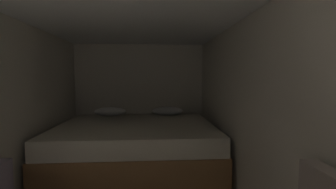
% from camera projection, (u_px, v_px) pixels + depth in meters
% --- Properties ---
extents(wall_back, '(2.44, 0.05, 2.01)m').
position_uv_depth(wall_back, '(140.00, 99.00, 4.33)').
color(wall_back, beige).
rests_on(wall_back, ground).
extents(wall_right, '(0.05, 4.64, 2.01)m').
position_uv_depth(wall_right, '(260.00, 122.00, 2.08)').
color(wall_right, beige).
rests_on(wall_right, ground).
extents(ceiling_slab, '(2.44, 4.64, 0.05)m').
position_uv_depth(ceiling_slab, '(124.00, 2.00, 1.92)').
color(ceiling_slab, white).
rests_on(ceiling_slab, wall_left).
extents(bed, '(2.22, 1.83, 0.89)m').
position_uv_depth(bed, '(137.00, 148.00, 3.41)').
color(bed, olive).
rests_on(bed, ground).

